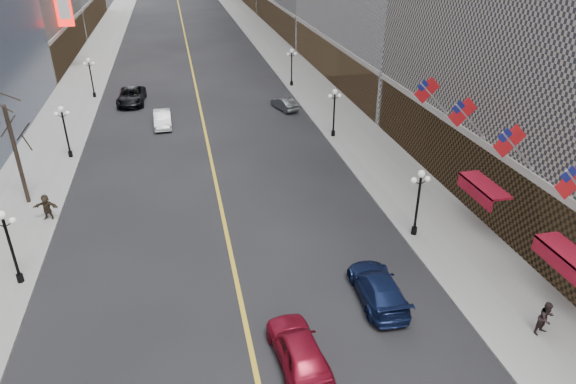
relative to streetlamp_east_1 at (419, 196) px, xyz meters
name	(u,v)px	position (x,y,z in m)	size (l,w,h in m)	color
sidewalk_east	(301,77)	(2.20, 40.00, -2.83)	(6.00, 230.00, 0.15)	gray
sidewalk_west	(80,89)	(-25.80, 40.00, -2.83)	(6.00, 230.00, 0.15)	gray
lane_line	(191,65)	(-11.80, 50.00, -2.89)	(0.25, 200.00, 0.02)	gold
streetlamp_east_1	(419,196)	(0.00, 0.00, 0.00)	(1.26, 0.44, 4.52)	black
streetlamp_east_2	(334,108)	(0.00, 18.00, 0.00)	(1.26, 0.44, 4.52)	black
streetlamp_east_3	(292,63)	(0.00, 36.00, 0.00)	(1.26, 0.44, 4.52)	black
streetlamp_west_1	(9,240)	(-23.60, 0.00, 0.00)	(1.26, 0.44, 4.52)	black
streetlamp_west_2	(65,127)	(-23.60, 18.00, 0.00)	(1.26, 0.44, 4.52)	black
streetlamp_west_3	(91,74)	(-23.60, 36.00, 0.00)	(1.26, 0.44, 4.52)	black
flag_2	(576,183)	(3.51, -8.00, 4.39)	(2.87, 0.12, 2.87)	#B2B2B7
flag_3	(512,144)	(3.51, -3.00, 4.39)	(2.87, 0.12, 2.87)	#B2B2B7
flag_4	(465,115)	(3.51, 2.00, 4.39)	(2.87, 0.12, 2.87)	#B2B2B7
flag_5	(429,92)	(3.51, 7.00, 4.39)	(2.87, 0.12, 2.87)	#B2B2B7
awning_b	(568,257)	(4.30, -8.00, 0.18)	(1.40, 4.00, 0.93)	maroon
awning_c	(482,187)	(4.30, 0.00, 0.18)	(1.40, 4.00, 0.93)	maroon
tree_west_far	(8,121)	(-25.30, 10.00, 3.34)	(3.60, 3.60, 7.92)	#2D231C
car_nb_mid	(162,119)	(-15.80, 24.54, -2.13)	(1.63, 4.69, 1.54)	silver
car_nb_far	(131,96)	(-19.22, 32.96, -2.04)	(2.85, 6.17, 1.72)	black
car_sb_near	(378,287)	(-4.64, -5.50, -2.12)	(2.19, 5.38, 1.56)	#121E46
car_sb_mid	(299,349)	(-9.80, -9.05, -2.04)	(2.03, 5.04, 1.72)	maroon
car_sb_far	(284,104)	(-2.80, 27.13, -2.24)	(1.40, 4.01, 1.32)	#414548
ped_east_walk	(546,318)	(2.24, -9.81, -1.84)	(0.88, 0.49, 1.82)	black
ped_west_far	(46,207)	(-23.40, 7.11, -1.84)	(1.68, 0.48, 1.81)	#2F251A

